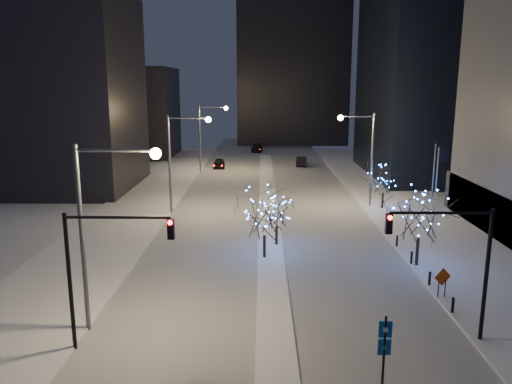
{
  "coord_description": "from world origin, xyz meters",
  "views": [
    {
      "loc": [
        -0.73,
        -22.55,
        12.87
      ],
      "look_at": [
        -1.14,
        14.14,
        5.0
      ],
      "focal_mm": 35.0,
      "sensor_mm": 36.0,
      "label": 1
    }
  ],
  "objects_px": {
    "holiday_tree_plaza_far": "(384,180)",
    "car_far": "(257,148)",
    "holiday_tree_median_near": "(265,215)",
    "street_lamp_w_far": "(207,129)",
    "holiday_tree_plaza_near": "(420,214)",
    "wayfinding_sign": "(385,343)",
    "street_lamp_w_near": "(101,213)",
    "street_lamp_w_mid": "(180,150)",
    "holiday_tree_median_far": "(277,212)",
    "street_lamp_east": "(364,147)",
    "car_mid": "(301,161)",
    "traffic_signal_east": "(457,253)",
    "traffic_signal_west": "(100,259)",
    "construction_sign": "(442,280)",
    "car_near": "(219,163)"
  },
  "relations": [
    {
      "from": "traffic_signal_west",
      "to": "holiday_tree_median_far",
      "type": "distance_m",
      "value": 18.8
    },
    {
      "from": "car_mid",
      "to": "holiday_tree_plaza_near",
      "type": "distance_m",
      "value": 46.64
    },
    {
      "from": "street_lamp_east",
      "to": "street_lamp_w_mid",
      "type": "bearing_deg",
      "value": -171.04
    },
    {
      "from": "street_lamp_east",
      "to": "car_mid",
      "type": "relative_size",
      "value": 2.15
    },
    {
      "from": "street_lamp_w_near",
      "to": "construction_sign",
      "type": "xyz_separation_m",
      "value": [
        19.24,
        4.1,
        -5.2
      ]
    },
    {
      "from": "street_lamp_w_mid",
      "to": "wayfinding_sign",
      "type": "distance_m",
      "value": 33.08
    },
    {
      "from": "street_lamp_east",
      "to": "street_lamp_w_far",
      "type": "bearing_deg",
      "value": 130.85
    },
    {
      "from": "street_lamp_w_near",
      "to": "holiday_tree_plaza_near",
      "type": "relative_size",
      "value": 1.68
    },
    {
      "from": "holiday_tree_plaza_near",
      "to": "car_near",
      "type": "bearing_deg",
      "value": 112.28
    },
    {
      "from": "wayfinding_sign",
      "to": "traffic_signal_east",
      "type": "bearing_deg",
      "value": 41.83
    },
    {
      "from": "holiday_tree_plaza_near",
      "to": "wayfinding_sign",
      "type": "relative_size",
      "value": 1.84
    },
    {
      "from": "holiday_tree_plaza_near",
      "to": "holiday_tree_median_far",
      "type": "bearing_deg",
      "value": 154.98
    },
    {
      "from": "street_lamp_w_near",
      "to": "car_far",
      "type": "distance_m",
      "value": 74.02
    },
    {
      "from": "car_mid",
      "to": "holiday_tree_plaza_near",
      "type": "xyz_separation_m",
      "value": [
        4.72,
        -46.29,
        3.18
      ]
    },
    {
      "from": "car_far",
      "to": "car_mid",
      "type": "bearing_deg",
      "value": -63.16
    },
    {
      "from": "holiday_tree_median_near",
      "to": "street_lamp_w_far",
      "type": "bearing_deg",
      "value": 102.3
    },
    {
      "from": "holiday_tree_median_near",
      "to": "holiday_tree_plaza_far",
      "type": "xyz_separation_m",
      "value": [
        12.55,
        15.52,
        -0.3
      ]
    },
    {
      "from": "holiday_tree_median_near",
      "to": "construction_sign",
      "type": "relative_size",
      "value": 2.8
    },
    {
      "from": "traffic_signal_west",
      "to": "car_mid",
      "type": "distance_m",
      "value": 59.89
    },
    {
      "from": "street_lamp_w_near",
      "to": "traffic_signal_east",
      "type": "distance_m",
      "value": 17.99
    },
    {
      "from": "car_near",
      "to": "holiday_tree_plaza_far",
      "type": "distance_m",
      "value": 33.22
    },
    {
      "from": "traffic_signal_east",
      "to": "wayfinding_sign",
      "type": "bearing_deg",
      "value": -138.51
    },
    {
      "from": "street_lamp_w_mid",
      "to": "wayfinding_sign",
      "type": "relative_size",
      "value": 3.09
    },
    {
      "from": "street_lamp_east",
      "to": "holiday_tree_median_far",
      "type": "distance_m",
      "value": 17.01
    },
    {
      "from": "street_lamp_w_mid",
      "to": "holiday_tree_median_far",
      "type": "bearing_deg",
      "value": -48.27
    },
    {
      "from": "street_lamp_east",
      "to": "traffic_signal_east",
      "type": "relative_size",
      "value": 1.43
    },
    {
      "from": "car_mid",
      "to": "construction_sign",
      "type": "xyz_separation_m",
      "value": [
        4.52,
        -51.94,
        0.53
      ]
    },
    {
      "from": "car_far",
      "to": "holiday_tree_plaza_far",
      "type": "relative_size",
      "value": 1.08
    },
    {
      "from": "traffic_signal_west",
      "to": "holiday_tree_plaza_near",
      "type": "height_order",
      "value": "traffic_signal_west"
    },
    {
      "from": "street_lamp_east",
      "to": "holiday_tree_median_far",
      "type": "height_order",
      "value": "street_lamp_east"
    },
    {
      "from": "traffic_signal_west",
      "to": "car_near",
      "type": "distance_m",
      "value": 55.76
    },
    {
      "from": "street_lamp_w_mid",
      "to": "holiday_tree_plaza_far",
      "type": "height_order",
      "value": "street_lamp_w_mid"
    },
    {
      "from": "street_lamp_w_mid",
      "to": "holiday_tree_median_far",
      "type": "height_order",
      "value": "street_lamp_w_mid"
    },
    {
      "from": "holiday_tree_plaza_near",
      "to": "holiday_tree_median_near",
      "type": "bearing_deg",
      "value": 171.92
    },
    {
      "from": "traffic_signal_west",
      "to": "construction_sign",
      "type": "relative_size",
      "value": 3.68
    },
    {
      "from": "traffic_signal_west",
      "to": "traffic_signal_east",
      "type": "bearing_deg",
      "value": 3.29
    },
    {
      "from": "car_far",
      "to": "construction_sign",
      "type": "bearing_deg",
      "value": -76.51
    },
    {
      "from": "traffic_signal_west",
      "to": "holiday_tree_median_near",
      "type": "bearing_deg",
      "value": 59.2
    },
    {
      "from": "holiday_tree_plaza_far",
      "to": "wayfinding_sign",
      "type": "relative_size",
      "value": 1.44
    },
    {
      "from": "holiday_tree_median_far",
      "to": "construction_sign",
      "type": "height_order",
      "value": "holiday_tree_median_far"
    },
    {
      "from": "street_lamp_w_near",
      "to": "car_near",
      "type": "relative_size",
      "value": 2.28
    },
    {
      "from": "traffic_signal_east",
      "to": "traffic_signal_west",
      "type": "bearing_deg",
      "value": -176.71
    },
    {
      "from": "car_mid",
      "to": "car_far",
      "type": "distance_m",
      "value": 18.91
    },
    {
      "from": "holiday_tree_plaza_far",
      "to": "car_far",
      "type": "bearing_deg",
      "value": 106.39
    },
    {
      "from": "car_mid",
      "to": "street_lamp_w_near",
      "type": "bearing_deg",
      "value": 80.79
    },
    {
      "from": "wayfinding_sign",
      "to": "street_lamp_east",
      "type": "bearing_deg",
      "value": 80.86
    },
    {
      "from": "street_lamp_east",
      "to": "holiday_tree_median_far",
      "type": "relative_size",
      "value": 2.44
    },
    {
      "from": "street_lamp_w_near",
      "to": "street_lamp_east",
      "type": "bearing_deg",
      "value": 55.81
    },
    {
      "from": "holiday_tree_plaza_near",
      "to": "holiday_tree_plaza_far",
      "type": "height_order",
      "value": "holiday_tree_plaza_near"
    },
    {
      "from": "street_lamp_w_near",
      "to": "holiday_tree_plaza_near",
      "type": "bearing_deg",
      "value": 26.64
    }
  ]
}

